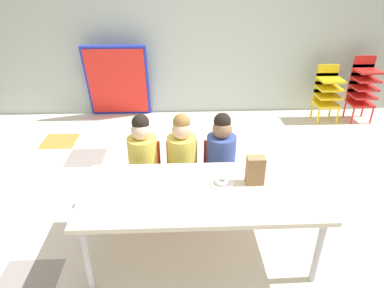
% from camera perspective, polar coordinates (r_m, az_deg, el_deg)
% --- Properties ---
extents(ground_plane, '(6.22, 4.71, 0.02)m').
position_cam_1_polar(ground_plane, '(3.32, 2.04, -9.81)').
color(ground_plane, silver).
extents(back_wall, '(6.22, 0.10, 2.75)m').
position_cam_1_polar(back_wall, '(5.02, 0.29, 20.49)').
color(back_wall, '#B2C1B7').
rests_on(back_wall, ground_plane).
extents(craft_table, '(1.74, 0.77, 0.58)m').
position_cam_1_polar(craft_table, '(2.49, 1.58, -8.76)').
color(craft_table, beige).
rests_on(craft_table, ground_plane).
extents(seated_child_near_camera, '(0.32, 0.31, 0.92)m').
position_cam_1_polar(seated_child_near_camera, '(3.01, -8.34, -1.57)').
color(seated_child_near_camera, red).
rests_on(seated_child_near_camera, ground_plane).
extents(seated_child_middle_seat, '(0.32, 0.31, 0.92)m').
position_cam_1_polar(seated_child_middle_seat, '(2.99, -1.70, -1.45)').
color(seated_child_middle_seat, red).
rests_on(seated_child_middle_seat, ground_plane).
extents(seated_child_far_right, '(0.32, 0.31, 0.92)m').
position_cam_1_polar(seated_child_far_right, '(3.01, 4.94, -1.31)').
color(seated_child_far_right, red).
rests_on(seated_child_far_right, ground_plane).
extents(kid_chair_yellow_stack, '(0.32, 0.30, 0.80)m').
position_cam_1_polar(kid_chair_yellow_stack, '(5.24, 22.00, 8.49)').
color(kid_chair_yellow_stack, yellow).
rests_on(kid_chair_yellow_stack, ground_plane).
extents(kid_chair_red_stack, '(0.32, 0.30, 0.92)m').
position_cam_1_polar(kid_chair_red_stack, '(5.45, 26.98, 8.84)').
color(kid_chair_red_stack, red).
rests_on(kid_chair_red_stack, ground_plane).
extents(folded_activity_table, '(0.90, 0.29, 1.09)m').
position_cam_1_polar(folded_activity_table, '(5.08, -12.51, 10.24)').
color(folded_activity_table, '#1E33BF').
rests_on(folded_activity_table, ground_plane).
extents(paper_bag_brown, '(0.13, 0.09, 0.22)m').
position_cam_1_polar(paper_bag_brown, '(2.52, 10.68, -4.40)').
color(paper_bag_brown, '#9E754C').
rests_on(paper_bag_brown, craft_table).
extents(paper_plate_near_edge, '(0.18, 0.18, 0.01)m').
position_cam_1_polar(paper_plate_near_edge, '(2.53, 5.02, -6.66)').
color(paper_plate_near_edge, white).
rests_on(paper_plate_near_edge, craft_table).
extents(donut_powdered_on_plate, '(0.11, 0.11, 0.03)m').
position_cam_1_polar(donut_powdered_on_plate, '(2.52, 5.04, -6.29)').
color(donut_powdered_on_plate, white).
rests_on(donut_powdered_on_plate, craft_table).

